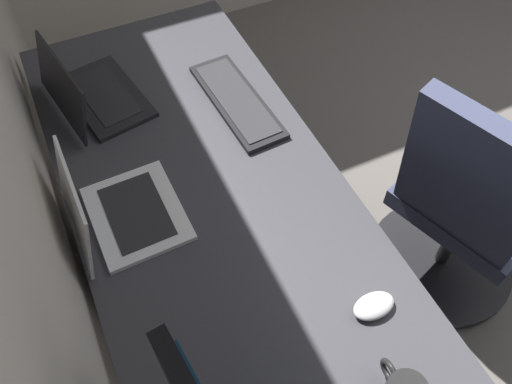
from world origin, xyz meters
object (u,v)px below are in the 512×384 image
object	(u,v)px
drawer_pedestal	(208,261)
laptop_left	(89,93)
keyboard_main	(237,101)
laptop_leftmost	(113,211)
mouse_main	(374,306)
office_chair	(463,213)

from	to	relation	value
drawer_pedestal	laptop_left	bearing A→B (deg)	20.30
drawer_pedestal	keyboard_main	bearing A→B (deg)	-40.84
laptop_leftmost	keyboard_main	world-z (taller)	laptop_leftmost
keyboard_main	mouse_main	bearing A→B (deg)	-179.43
drawer_pedestal	mouse_main	xyz separation A→B (m)	(-0.49, -0.25, 0.40)
drawer_pedestal	laptop_leftmost	distance (m)	0.49
mouse_main	laptop_leftmost	bearing A→B (deg)	44.11
drawer_pedestal	office_chair	bearing A→B (deg)	-106.99
laptop_leftmost	office_chair	xyz separation A→B (m)	(-0.25, -1.04, -0.33)
laptop_left	mouse_main	size ratio (longest dim) A/B	3.61
laptop_leftmost	mouse_main	world-z (taller)	laptop_leftmost
keyboard_main	office_chair	bearing A→B (deg)	-132.48
laptop_left	mouse_main	distance (m)	1.05
laptop_left	office_chair	world-z (taller)	office_chair
laptop_leftmost	drawer_pedestal	bearing A→B (deg)	-90.20
drawer_pedestal	laptop_leftmost	xyz separation A→B (m)	(0.00, 0.23, 0.44)
office_chair	drawer_pedestal	bearing A→B (deg)	73.01
drawer_pedestal	laptop_leftmost	size ratio (longest dim) A/B	2.40
drawer_pedestal	office_chair	distance (m)	0.86
keyboard_main	mouse_main	distance (m)	0.77
laptop_left	keyboard_main	world-z (taller)	laptop_left
laptop_leftmost	laptop_left	xyz separation A→B (m)	(0.47, -0.05, -0.01)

